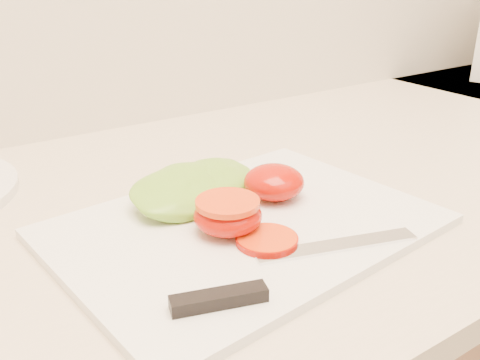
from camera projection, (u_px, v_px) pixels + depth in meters
counter at (432, 340)px, 1.11m from camera, size 3.92×0.65×0.93m
cutting_board at (245, 226)px, 0.57m from camera, size 0.42×0.32×0.01m
tomato_half_dome at (274, 182)px, 0.62m from camera, size 0.07×0.07×0.04m
tomato_half_cut at (228, 214)px, 0.54m from camera, size 0.07×0.07×0.04m
tomato_slice_0 at (267, 240)px, 0.53m from camera, size 0.06×0.06×0.01m
lettuce_leaf_0 at (189, 190)px, 0.61m from camera, size 0.18×0.15×0.03m
lettuce_leaf_1 at (219, 179)px, 0.65m from camera, size 0.14×0.14×0.03m
knife at (271, 275)px, 0.47m from camera, size 0.27×0.07×0.01m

